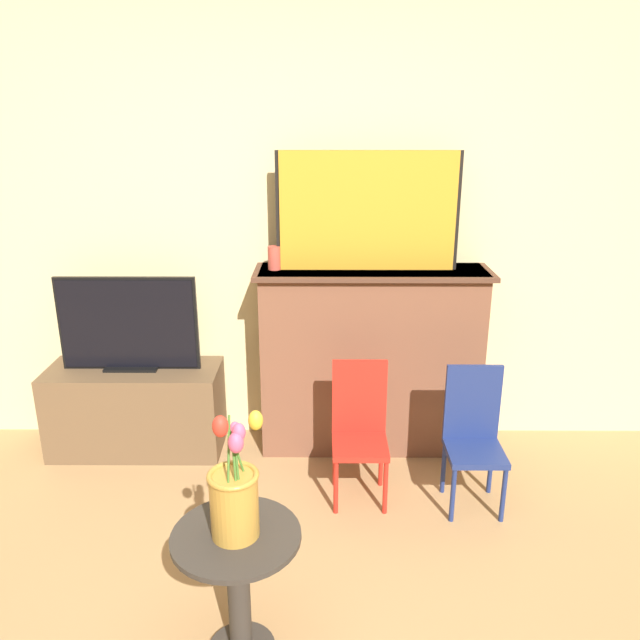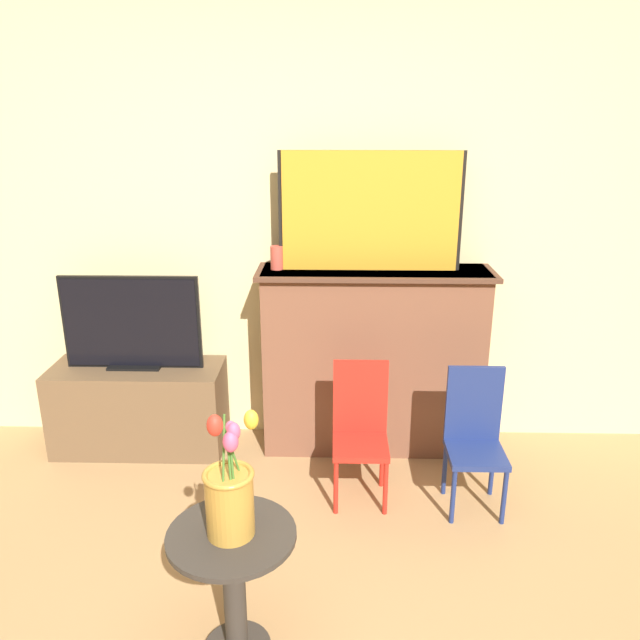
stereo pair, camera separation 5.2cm
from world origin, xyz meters
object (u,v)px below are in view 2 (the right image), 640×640
Objects in this scene: chair_blue at (475,433)px; vase_tulips at (230,495)px; chair_red at (360,426)px; painting at (370,212)px; tv_monitor at (131,324)px.

chair_blue is 1.45m from vase_tulips.
chair_red and chair_blue have the same top height.
painting reaches higher than tv_monitor.
tv_monitor reaches higher than chair_blue.
painting is 1.26× the size of tv_monitor.
chair_red is at bearing -19.47° from tv_monitor.
tv_monitor is 1.94m from chair_blue.
painting reaches higher than chair_blue.
chair_blue is at bearing -47.88° from painting.
vase_tulips is at bearing -109.24° from painting.
vase_tulips is (-0.48, -1.03, 0.29)m from chair_red.
painting reaches higher than vase_tulips.
tv_monitor is 1.08× the size of chair_red.
chair_red is 1.17m from vase_tulips.
tv_monitor is at bearing 164.43° from chair_blue.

